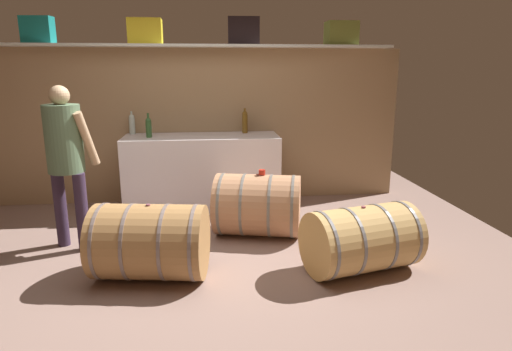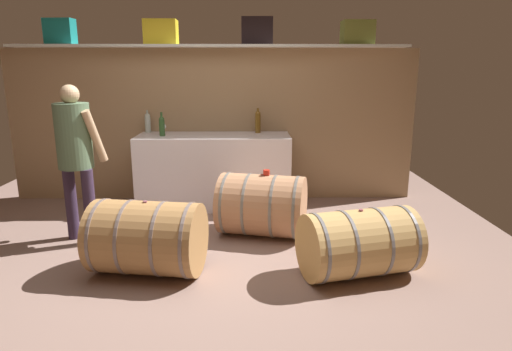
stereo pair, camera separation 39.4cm
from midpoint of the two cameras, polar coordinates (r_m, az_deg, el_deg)
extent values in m
cube|color=gray|center=(4.59, -4.51, -8.74)|extent=(6.54, 7.57, 0.02)
cube|color=#9C7B57|center=(5.93, -3.68, 6.46)|extent=(5.34, 0.10, 1.99)
cube|color=silver|center=(5.74, -3.92, 16.32)|extent=(4.92, 0.40, 0.03)
cube|color=#167E7B|center=(6.13, -22.25, 16.82)|extent=(0.36, 0.21, 0.31)
cube|color=yellow|center=(5.81, -10.18, 17.75)|extent=(0.40, 0.29, 0.30)
cube|color=black|center=(5.75, 2.26, 18.14)|extent=(0.39, 0.24, 0.33)
cube|color=olive|center=(5.94, 14.91, 17.39)|extent=(0.39, 0.29, 0.29)
cube|color=white|center=(5.63, -3.41, 0.57)|extent=(1.91, 0.67, 0.92)
cylinder|color=#2E562B|center=(5.54, -10.05, 6.02)|extent=(0.07, 0.07, 0.19)
sphere|color=#2E562B|center=(5.53, -10.10, 7.12)|extent=(0.07, 0.07, 0.07)
cylinder|color=#2E562B|center=(5.52, -10.12, 7.63)|extent=(0.03, 0.03, 0.08)
cylinder|color=#B3C1B7|center=(5.88, -11.94, 6.42)|extent=(0.08, 0.08, 0.20)
sphere|color=#B3C1B7|center=(5.87, -11.99, 7.51)|extent=(0.07, 0.07, 0.07)
cylinder|color=#B3C1B7|center=(5.87, -12.01, 7.92)|extent=(0.02, 0.02, 0.06)
cylinder|color=brown|center=(5.72, 2.22, 6.68)|extent=(0.07, 0.07, 0.24)
sphere|color=brown|center=(5.71, 2.23, 7.98)|extent=(0.07, 0.07, 0.07)
cylinder|color=brown|center=(5.70, 2.24, 8.37)|extent=(0.03, 0.03, 0.06)
cylinder|color=white|center=(5.69, -9.95, 5.28)|extent=(0.08, 0.08, 0.00)
cylinder|color=white|center=(5.69, -9.96, 5.61)|extent=(0.01, 0.01, 0.06)
sphere|color=white|center=(5.68, -9.99, 6.23)|extent=(0.08, 0.08, 0.08)
sphere|color=maroon|center=(5.68, -9.98, 6.11)|extent=(0.05, 0.05, 0.05)
cylinder|color=tan|center=(4.67, 3.22, -3.87)|extent=(1.01, 0.84, 0.65)
cylinder|color=slate|center=(4.74, -1.20, -3.57)|extent=(0.18, 0.65, 0.66)
cylinder|color=slate|center=(4.70, 1.52, -3.76)|extent=(0.18, 0.65, 0.66)
cylinder|color=slate|center=(4.65, 4.94, -3.98)|extent=(0.18, 0.65, 0.66)
cylinder|color=slate|center=(4.63, 7.76, -4.15)|extent=(0.18, 0.65, 0.66)
cylinder|color=brown|center=(4.58, 3.28, 0.07)|extent=(0.04, 0.04, 0.01)
cylinder|color=#A57644|center=(3.89, -11.05, -7.92)|extent=(1.01, 0.77, 0.63)
cylinder|color=slate|center=(4.03, -16.32, -7.46)|extent=(0.13, 0.64, 0.65)
cylinder|color=slate|center=(3.94, -13.10, -7.75)|extent=(0.13, 0.64, 0.65)
cylinder|color=slate|center=(3.85, -8.95, -8.09)|extent=(0.13, 0.64, 0.65)
cylinder|color=slate|center=(3.79, -5.43, -8.34)|extent=(0.13, 0.64, 0.65)
cylinder|color=#804752|center=(3.79, -11.27, -3.38)|extent=(0.04, 0.04, 0.01)
cylinder|color=tan|center=(3.93, 15.99, -8.44)|extent=(1.06, 0.79, 0.57)
cylinder|color=slate|center=(3.75, 10.70, -9.24)|extent=(0.17, 0.57, 0.59)
cylinder|color=slate|center=(3.86, 14.04, -8.74)|extent=(0.17, 0.57, 0.59)
cylinder|color=slate|center=(4.01, 17.87, -8.14)|extent=(0.17, 0.57, 0.59)
cylinder|color=slate|center=(4.15, 20.76, -7.65)|extent=(0.17, 0.57, 0.59)
cylinder|color=#8D424E|center=(3.84, 16.28, -4.38)|extent=(0.04, 0.04, 0.01)
cylinder|color=red|center=(4.58, 3.82, 0.38)|extent=(0.07, 0.07, 0.05)
cylinder|color=#35263C|center=(4.66, -18.43, -3.92)|extent=(0.12, 0.12, 0.77)
cylinder|color=#35263C|center=(4.87, -20.65, -3.33)|extent=(0.12, 0.12, 0.77)
cylinder|color=#536D4F|center=(4.61, -20.27, 4.79)|extent=(0.34, 0.34, 0.64)
sphere|color=tan|center=(4.57, -20.69, 9.77)|extent=(0.18, 0.18, 0.18)
cylinder|color=tan|center=(4.53, -17.77, 4.82)|extent=(0.20, 0.26, 0.53)
cylinder|color=tan|center=(4.82, -20.83, 5.09)|extent=(0.16, 0.18, 0.54)
camera|label=1|loc=(0.20, -87.25, 0.67)|focal=31.00mm
camera|label=2|loc=(0.20, 92.75, -0.67)|focal=31.00mm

